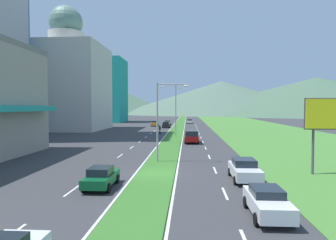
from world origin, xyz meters
The scene contains 48 objects.
ground_plane centered at (0.00, 0.00, 0.00)m, with size 600.00×600.00×0.00m, color #38383A.
grass_median centered at (0.00, 60.00, 0.03)m, with size 3.20×240.00×0.06m, color #387028.
grass_verge_right centered at (20.60, 60.00, 0.03)m, with size 24.00×240.00×0.06m, color #477F33.
lane_dash_left_1 centered at (-5.10, -12.74, 0.01)m, with size 0.16×2.80×0.01m, color silver.
lane_dash_left_2 centered at (-5.10, -5.47, 0.01)m, with size 0.16×2.80×0.01m, color silver.
lane_dash_left_3 centered at (-5.10, 1.79, 0.01)m, with size 0.16×2.80×0.01m, color silver.
lane_dash_left_4 centered at (-5.10, 9.06, 0.01)m, with size 0.16×2.80×0.01m, color silver.
lane_dash_left_5 centered at (-5.10, 16.32, 0.01)m, with size 0.16×2.80×0.01m, color silver.
lane_dash_left_6 centered at (-5.10, 23.58, 0.01)m, with size 0.16×2.80×0.01m, color silver.
lane_dash_left_7 centered at (-5.10, 30.85, 0.01)m, with size 0.16×2.80×0.01m, color silver.
lane_dash_left_8 centered at (-5.10, 38.11, 0.01)m, with size 0.16×2.80×0.01m, color silver.
lane_dash_left_9 centered at (-5.10, 45.38, 0.01)m, with size 0.16×2.80×0.01m, color silver.
lane_dash_left_10 centered at (-5.10, 52.64, 0.01)m, with size 0.16×2.80×0.01m, color silver.
lane_dash_left_11 centered at (-5.10, 59.90, 0.01)m, with size 0.16×2.80×0.01m, color silver.
lane_dash_left_12 centered at (-5.10, 67.17, 0.01)m, with size 0.16×2.80×0.01m, color silver.
lane_dash_left_13 centered at (-5.10, 74.43, 0.01)m, with size 0.16×2.80×0.01m, color silver.
lane_dash_right_2 centered at (5.10, -5.47, 0.01)m, with size 0.16×2.80×0.01m, color silver.
lane_dash_right_3 centered at (5.10, 1.79, 0.01)m, with size 0.16×2.80×0.01m, color silver.
lane_dash_right_4 centered at (5.10, 9.06, 0.01)m, with size 0.16×2.80×0.01m, color silver.
lane_dash_right_5 centered at (5.10, 16.32, 0.01)m, with size 0.16×2.80×0.01m, color silver.
lane_dash_right_6 centered at (5.10, 23.58, 0.01)m, with size 0.16×2.80×0.01m, color silver.
lane_dash_right_7 centered at (5.10, 30.85, 0.01)m, with size 0.16×2.80×0.01m, color silver.
lane_dash_right_8 centered at (5.10, 38.11, 0.01)m, with size 0.16×2.80×0.01m, color silver.
lane_dash_right_9 centered at (5.10, 45.38, 0.01)m, with size 0.16×2.80×0.01m, color silver.
lane_dash_right_10 centered at (5.10, 52.64, 0.01)m, with size 0.16×2.80×0.01m, color silver.
lane_dash_right_11 centered at (5.10, 59.90, 0.01)m, with size 0.16×2.80×0.01m, color silver.
lane_dash_right_12 centered at (5.10, 67.17, 0.01)m, with size 0.16×2.80×0.01m, color silver.
lane_dash_right_13 centered at (5.10, 74.43, 0.01)m, with size 0.16×2.80×0.01m, color silver.
edge_line_median_left centered at (-1.75, 60.00, 0.01)m, with size 0.16×240.00×0.01m, color silver.
edge_line_median_right centered at (1.75, 60.00, 0.01)m, with size 0.16×240.00×0.01m, color silver.
domed_building centered at (-27.24, 48.39, 11.83)m, with size 18.20×18.20×30.39m.
midrise_colored centered at (-28.53, 86.15, 11.65)m, with size 15.17×15.17×23.31m, color teal.
hill_far_left centered at (-110.56, 251.86, 21.73)m, with size 197.08×197.08×43.46m, color #47664C.
hill_far_center centered at (31.15, 232.97, 13.62)m, with size 174.56×174.56×27.24m, color #516B56.
hill_far_right centered at (105.90, 227.77, 14.64)m, with size 234.63×234.63×29.28m, color #47664C.
street_lamp_near centered at (-0.02, 5.53, 4.76)m, with size 3.30×0.34×8.09m.
street_lamp_mid centered at (0.14, 31.68, 5.56)m, with size 2.78×0.35×9.74m.
street_lamp_far centered at (-0.36, 57.83, 6.13)m, with size 2.65×0.36×10.88m.
billboard_roadside centered at (14.57, 0.45, 4.74)m, with size 4.61×0.28×6.38m.
car_0 centered at (-3.52, 67.37, 0.78)m, with size 1.99×4.06×1.52m.
car_2 centered at (6.76, -9.50, 0.76)m, with size 1.88×4.27×1.47m.
car_3 centered at (-7.00, 63.05, 0.82)m, with size 1.97×4.61×1.61m.
car_4 centered at (7.03, -1.71, 0.82)m, with size 2.04×4.74×1.62m.
car_5 centered at (3.32, 77.57, 0.75)m, with size 1.94×4.04×1.49m.
car_6 centered at (-3.36, -4.58, 0.74)m, with size 1.87×4.12×1.47m.
car_7 centered at (-3.17, 56.29, 0.81)m, with size 1.94×4.31×1.61m.
pickup_truck_0 centered at (3.27, 22.05, 0.98)m, with size 2.18×5.40×2.00m.
motorcycle_rider centered at (-3.14, 37.68, 0.75)m, with size 0.36×2.00×1.80m.
Camera 1 is at (2.67, -25.22, 5.64)m, focal length 32.48 mm.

